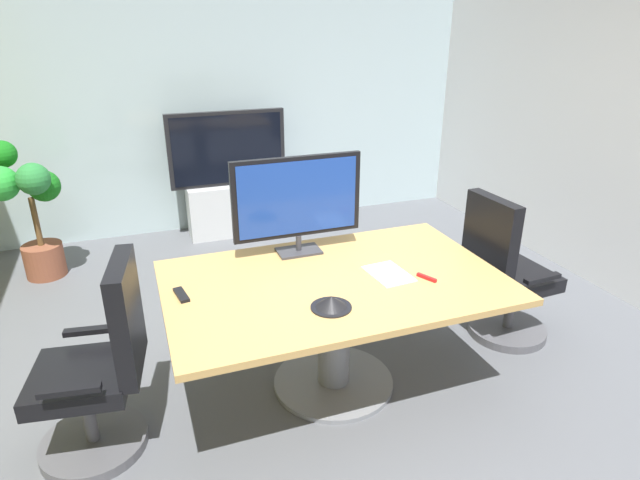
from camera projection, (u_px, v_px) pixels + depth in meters
The scene contains 12 objects.
ground_plane at pixel (342, 378), 3.47m from camera, with size 7.24×7.24×0.00m, color #515459.
wall_back_glass_partition at pixel (232, 90), 5.61m from camera, with size 5.27×0.10×2.92m, color #9EB2B7.
conference_table at pixel (334, 306), 3.20m from camera, with size 1.97×1.24×0.75m.
office_chair_left at pixel (101, 376), 2.75m from camera, with size 0.63×0.61×1.09m.
office_chair_right at pixel (504, 281), 3.75m from camera, with size 0.61×0.58×1.09m.
tv_monitor at pixel (298, 200), 3.36m from camera, with size 0.84×0.18×0.64m.
wall_display_unit at pixel (230, 194), 5.64m from camera, with size 1.20×0.36×1.31m.
potted_plant at pixel (30, 202), 4.55m from camera, with size 0.57×0.60×1.22m.
conference_phone at pixel (331, 303), 2.81m from camera, with size 0.22×0.22×0.07m.
remote_control at pixel (181, 295), 2.93m from camera, with size 0.05×0.17×0.02m, color black.
whiteboard_marker at pixel (427, 278), 3.12m from camera, with size 0.13×0.02×0.02m, color red.
paper_notepad at pixel (389, 274), 3.18m from camera, with size 0.21×0.30×0.01m, color white.
Camera 1 is at (-1.11, -2.62, 2.17)m, focal length 29.91 mm.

